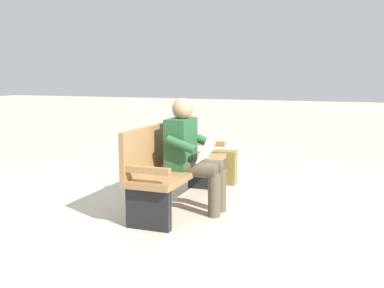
# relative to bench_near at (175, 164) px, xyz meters

# --- Properties ---
(ground_plane) EXTENTS (40.00, 40.00, 0.00)m
(ground_plane) POSITION_rel_bench_near_xyz_m (-0.00, 0.07, -0.46)
(ground_plane) COLOR #B7AD99
(bench_near) EXTENTS (1.80, 0.48, 0.90)m
(bench_near) POSITION_rel_bench_near_xyz_m (0.00, 0.00, 0.00)
(bench_near) COLOR olive
(bench_near) RESTS_ON ground
(person_seated) EXTENTS (0.57, 0.57, 1.18)m
(person_seated) POSITION_rel_bench_near_xyz_m (0.12, 0.23, 0.17)
(person_seated) COLOR #23512D
(person_seated) RESTS_ON ground
(backpack) EXTENTS (0.25, 0.31, 0.44)m
(backpack) POSITION_rel_bench_near_xyz_m (-1.15, 0.22, -0.25)
(backpack) COLOR brown
(backpack) RESTS_ON ground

